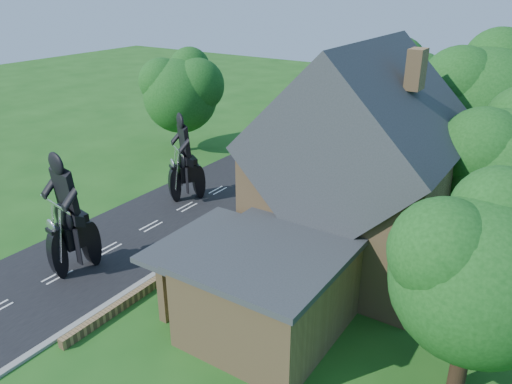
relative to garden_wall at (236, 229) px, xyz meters
The scene contains 18 objects.
ground 6.60m from the garden_wall, 130.70° to the right, with size 120.00×120.00×0.00m, color #1B4F16.
road 6.60m from the garden_wall, 130.70° to the right, with size 7.00×80.00×0.02m, color black.
kerb 5.04m from the garden_wall, 97.41° to the right, with size 0.30×80.00×0.12m, color gray.
garden_wall is the anchor object (origin of this frame).
house 7.52m from the garden_wall, ahead, with size 9.54×8.64×10.24m.
annex 8.19m from the garden_wall, 46.16° to the right, with size 7.05×5.94×3.44m.
tree_annex_side 14.45m from the garden_wall, 20.89° to the right, with size 5.64×5.20×7.48m.
tree_behind_house 16.06m from the garden_wall, 48.43° to the left, with size 7.81×7.20×10.08m.
tree_behind_left 13.88m from the garden_wall, 72.34° to the left, with size 6.94×6.40×9.16m.
tree_far_road 15.13m from the garden_wall, 140.77° to the left, with size 6.08×5.60×7.84m.
shrub_a 6.09m from the garden_wall, 80.54° to the right, with size 0.90×0.90×1.10m, color #113714.
shrub_b 3.66m from the garden_wall, 74.05° to the right, with size 0.90×0.90×1.10m, color #113714.
shrub_c 1.46m from the garden_wall, 45.00° to the right, with size 0.90×0.90×1.10m, color #113714.
shrub_d 4.14m from the garden_wall, 75.96° to the left, with size 0.90×0.90×1.10m, color #113714.
shrub_e 6.59m from the garden_wall, 81.25° to the left, with size 0.90×0.90×1.10m, color #113714.
shrub_f 9.06m from the garden_wall, 83.66° to the left, with size 0.90×0.90×1.10m, color #113714.
motorcycle_lead 8.18m from the garden_wall, 119.10° to the right, with size 0.47×1.87×1.74m, color black, non-canonical shape.
motorcycle_follow 5.44m from the garden_wall, 159.00° to the left, with size 0.44×1.74×1.62m, color black, non-canonical shape.
Camera 1 is at (18.25, -14.16, 12.48)m, focal length 35.00 mm.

